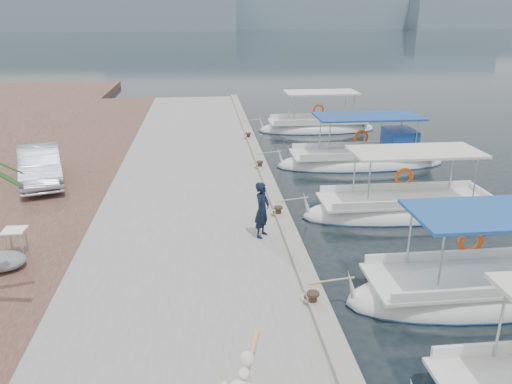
% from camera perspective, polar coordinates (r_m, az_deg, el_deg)
% --- Properties ---
extents(ground, '(400.00, 400.00, 0.00)m').
position_cam_1_polar(ground, '(14.35, 4.80, -6.91)').
color(ground, black).
rests_on(ground, ground).
extents(concrete_quay, '(6.00, 40.00, 0.50)m').
position_cam_1_polar(concrete_quay, '(18.64, -7.15, 0.28)').
color(concrete_quay, gray).
rests_on(concrete_quay, ground).
extents(quay_curb, '(0.44, 40.00, 0.12)m').
position_cam_1_polar(quay_curb, '(18.68, 1.36, 1.48)').
color(quay_curb, gray).
rests_on(quay_curb, concrete_quay).
extents(cobblestone_strip, '(4.00, 40.00, 0.50)m').
position_cam_1_polar(cobblestone_strip, '(19.41, -22.06, -0.26)').
color(cobblestone_strip, '#50322A').
rests_on(cobblestone_strip, ground).
extents(distant_hills, '(330.00, 60.00, 18.00)m').
position_cam_1_polar(distant_hills, '(216.47, 2.62, 20.16)').
color(distant_hills, '#738C9F').
rests_on(distant_hills, ground).
extents(fishing_caique_b, '(6.37, 2.23, 2.83)m').
position_cam_1_polar(fishing_caique_b, '(13.23, 23.79, -10.57)').
color(fishing_caique_b, white).
rests_on(fishing_caique_b, ground).
extents(fishing_caique_c, '(7.01, 2.09, 2.83)m').
position_cam_1_polar(fishing_caique_c, '(17.58, 16.56, -2.09)').
color(fishing_caique_c, white).
rests_on(fishing_caique_c, ground).
extents(fishing_caique_d, '(7.61, 2.33, 2.83)m').
position_cam_1_polar(fishing_caique_d, '(22.82, 12.15, 3.49)').
color(fishing_caique_d, white).
rests_on(fishing_caique_d, ground).
extents(fishing_caique_e, '(6.75, 2.25, 2.83)m').
position_cam_1_polar(fishing_caique_e, '(29.22, 6.98, 7.22)').
color(fishing_caique_e, white).
rests_on(fishing_caique_e, ground).
extents(mooring_bollards, '(0.28, 20.28, 0.33)m').
position_cam_1_polar(mooring_bollards, '(15.36, 2.56, -2.17)').
color(mooring_bollards, black).
rests_on(mooring_bollards, concrete_quay).
extents(fisherman, '(0.63, 0.70, 1.60)m').
position_cam_1_polar(fisherman, '(13.81, 0.70, -2.04)').
color(fisherman, black).
rests_on(fisherman, concrete_quay).
extents(parked_car, '(2.54, 4.27, 1.33)m').
position_cam_1_polar(parked_car, '(19.87, -23.44, 2.77)').
color(parked_car, '#A5ABBC').
rests_on(parked_car, cobblestone_strip).
extents(tarp_bundle, '(1.10, 0.90, 0.40)m').
position_cam_1_polar(tarp_bundle, '(13.81, -26.97, -7.07)').
color(tarp_bundle, gray).
rests_on(tarp_bundle, cobblestone_strip).
extents(folding_table, '(0.55, 0.55, 0.73)m').
position_cam_1_polar(folding_table, '(14.23, -25.82, -4.66)').
color(folding_table, silver).
rests_on(folding_table, cobblestone_strip).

